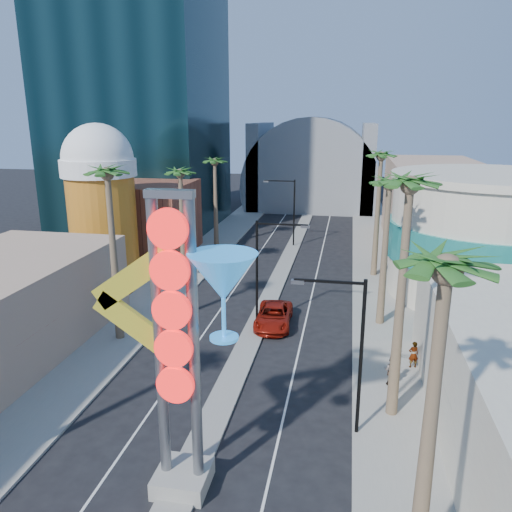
% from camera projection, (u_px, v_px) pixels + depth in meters
% --- Properties ---
extents(sidewalk_west, '(5.00, 100.00, 0.15)m').
position_uv_depth(sidewalk_west, '(195.00, 262.00, 52.98)').
color(sidewalk_west, gray).
rests_on(sidewalk_west, ground).
extents(sidewalk_east, '(5.00, 100.00, 0.15)m').
position_uv_depth(sidewalk_east, '(378.00, 272.00, 49.61)').
color(sidewalk_east, gray).
rests_on(sidewalk_east, ground).
extents(median, '(1.60, 84.00, 0.15)m').
position_uv_depth(median, '(287.00, 259.00, 54.14)').
color(median, gray).
rests_on(median, ground).
extents(hotel_tower, '(20.00, 20.00, 50.00)m').
position_uv_depth(hotel_tower, '(135.00, 37.00, 64.56)').
color(hotel_tower, black).
rests_on(hotel_tower, ground).
extents(brick_filler_west, '(10.00, 10.00, 8.00)m').
position_uv_depth(brick_filler_west, '(146.00, 219.00, 55.92)').
color(brick_filler_west, brown).
rests_on(brick_filler_west, ground).
extents(filler_east, '(10.00, 20.00, 10.00)m').
position_uv_depth(filler_east, '(432.00, 204.00, 59.43)').
color(filler_east, tan).
rests_on(filler_east, ground).
extents(beer_mug, '(7.00, 7.00, 14.50)m').
position_uv_depth(beer_mug, '(101.00, 195.00, 47.49)').
color(beer_mug, orange).
rests_on(beer_mug, ground).
extents(turquoise_building, '(16.60, 16.60, 10.60)m').
position_uv_depth(turquoise_building, '(488.00, 237.00, 41.97)').
color(turquoise_building, beige).
rests_on(turquoise_building, ground).
extents(canopy, '(22.00, 16.00, 22.00)m').
position_uv_depth(canopy, '(312.00, 182.00, 85.17)').
color(canopy, slate).
rests_on(canopy, ground).
extents(neon_sign, '(6.53, 2.60, 12.55)m').
position_uv_depth(neon_sign, '(196.00, 328.00, 18.88)').
color(neon_sign, gray).
rests_on(neon_sign, ground).
extents(streetlight_0, '(3.79, 0.25, 8.00)m').
position_uv_depth(streetlight_0, '(264.00, 264.00, 35.71)').
color(streetlight_0, black).
rests_on(streetlight_0, ground).
extents(streetlight_1, '(3.79, 0.25, 8.00)m').
position_uv_depth(streetlight_1, '(290.00, 206.00, 58.61)').
color(streetlight_1, black).
rests_on(streetlight_1, ground).
extents(streetlight_2, '(3.45, 0.25, 8.00)m').
position_uv_depth(streetlight_2, '(351.00, 343.00, 23.27)').
color(streetlight_2, black).
rests_on(streetlight_2, ground).
extents(palm_1, '(2.40, 2.40, 12.70)m').
position_uv_depth(palm_1, '(108.00, 185.00, 32.01)').
color(palm_1, brown).
rests_on(palm_1, ground).
extents(palm_2, '(2.40, 2.40, 11.20)m').
position_uv_depth(palm_2, '(180.00, 179.00, 45.62)').
color(palm_2, brown).
rests_on(palm_2, ground).
extents(palm_3, '(2.40, 2.40, 11.20)m').
position_uv_depth(palm_3, '(215.00, 167.00, 56.98)').
color(palm_3, brown).
rests_on(palm_3, ground).
extents(palm_4, '(2.40, 2.40, 12.20)m').
position_uv_depth(palm_4, '(444.00, 291.00, 13.79)').
color(palm_4, brown).
rests_on(palm_4, ground).
extents(palm_5, '(2.40, 2.40, 13.20)m').
position_uv_depth(palm_5, '(409.00, 201.00, 23.02)').
color(palm_5, brown).
rests_on(palm_5, ground).
extents(palm_6, '(2.40, 2.40, 11.70)m').
position_uv_depth(palm_6, '(389.00, 193.00, 34.73)').
color(palm_6, brown).
rests_on(palm_6, ground).
extents(palm_7, '(2.40, 2.40, 12.70)m').
position_uv_depth(palm_7, '(381.00, 164.00, 45.85)').
color(palm_7, brown).
rests_on(palm_7, ground).
extents(red_pickup, '(2.79, 5.61, 1.53)m').
position_uv_depth(red_pickup, '(274.00, 316.00, 36.99)').
color(red_pickup, maroon).
rests_on(red_pickup, ground).
extents(pedestrian_a, '(0.71, 0.57, 1.71)m').
position_uv_depth(pedestrian_a, '(413.00, 355.00, 30.49)').
color(pedestrian_a, gray).
rests_on(pedestrian_a, sidewalk_east).
extents(pedestrian_b, '(1.06, 0.95, 1.78)m').
position_uv_depth(pedestrian_b, '(391.00, 371.00, 28.48)').
color(pedestrian_b, gray).
rests_on(pedestrian_b, sidewalk_east).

